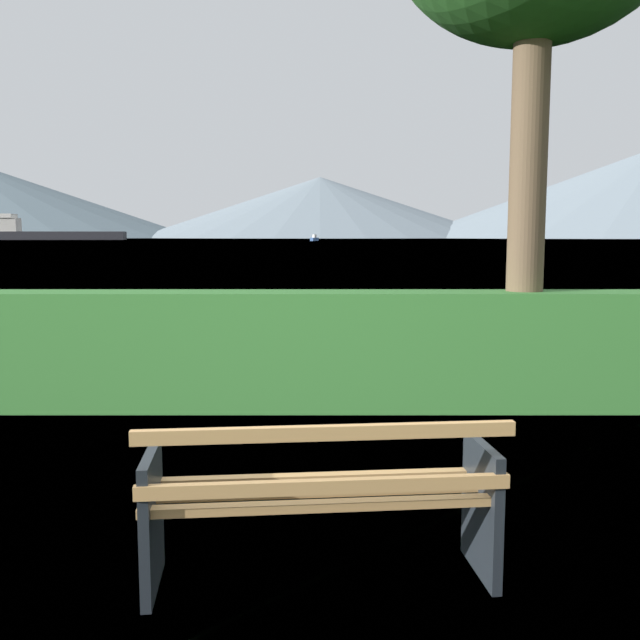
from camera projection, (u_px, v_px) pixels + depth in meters
ground_plane at (320, 577)px, 3.57m from camera, size 1400.00×1400.00×0.00m
water_surface at (320, 240)px, 307.65m from camera, size 620.00×620.00×0.00m
park_bench at (321, 500)px, 3.46m from camera, size 1.77×0.73×0.87m
hedge_row at (320, 350)px, 7.03m from camera, size 13.82×0.61×1.16m
cargo_ship_large at (41, 233)px, 302.86m from camera, size 60.94×14.41×10.97m
fishing_boat_near at (314, 239)px, 235.87m from camera, size 2.90×4.21×2.16m
distant_hills at (300, 197)px, 568.37m from camera, size 957.89×430.53×70.75m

